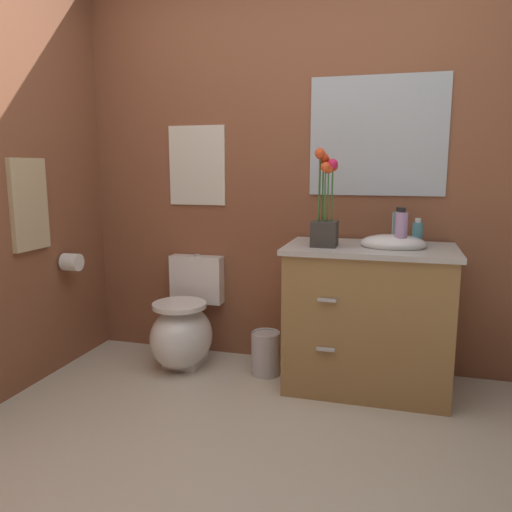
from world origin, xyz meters
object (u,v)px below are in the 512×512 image
at_px(vanity_cabinet, 368,316).
at_px(soap_bottle, 401,230).
at_px(lotion_bottle, 398,227).
at_px(toilet, 184,328).
at_px(hanging_towel, 29,204).
at_px(trash_bin, 266,353).
at_px(hand_wash_bottle, 417,234).
at_px(wall_poster, 197,166).
at_px(toilet_paper_roll, 72,262).
at_px(flower_vase, 325,209).
at_px(wall_mirror, 378,136).

distance_m(vanity_cabinet, soap_bottle, 0.53).
bearing_deg(lotion_bottle, toilet, -175.08).
relative_size(lotion_bottle, hanging_towel, 0.40).
bearing_deg(toilet, trash_bin, -0.85).
distance_m(toilet, trash_bin, 0.56).
distance_m(hand_wash_bottle, wall_poster, 1.47).
height_order(hanging_towel, toilet_paper_roll, hanging_towel).
relative_size(lotion_bottle, toilet_paper_roll, 1.91).
bearing_deg(wall_poster, hand_wash_bottle, -8.94).
height_order(soap_bottle, hanging_towel, hanging_towel).
relative_size(lotion_bottle, trash_bin, 0.77).
relative_size(soap_bottle, lotion_bottle, 1.05).
relative_size(flower_vase, wall_poster, 1.04).
relative_size(toilet, flower_vase, 1.28).
height_order(hand_wash_bottle, wall_poster, wall_poster).
bearing_deg(toilet_paper_roll, wall_poster, 34.71).
relative_size(wall_poster, hanging_towel, 0.99).
relative_size(hand_wash_bottle, hanging_towel, 0.30).
distance_m(toilet, soap_bottle, 1.49).
distance_m(vanity_cabinet, hanging_towel, 2.03).
xyz_separation_m(toilet, trash_bin, (0.55, -0.01, -0.11)).
xyz_separation_m(lotion_bottle, hand_wash_bottle, (0.10, -0.06, -0.03)).
bearing_deg(hanging_towel, toilet_paper_roll, 78.64).
xyz_separation_m(toilet, wall_poster, (0.00, 0.27, 1.04)).
xyz_separation_m(hand_wash_bottle, wall_mirror, (-0.25, 0.22, 0.55)).
distance_m(lotion_bottle, wall_poster, 1.35).
distance_m(trash_bin, toilet_paper_roll, 1.35).
relative_size(flower_vase, soap_bottle, 2.42).
bearing_deg(wall_mirror, flower_vase, -124.26).
xyz_separation_m(wall_poster, wall_mirror, (1.15, 0.00, 0.17)).
distance_m(toilet, hand_wash_bottle, 1.55).
bearing_deg(wall_poster, soap_bottle, -14.49).
distance_m(soap_bottle, hand_wash_bottle, 0.15).
bearing_deg(flower_vase, wall_poster, 157.94).
distance_m(flower_vase, soap_bottle, 0.42).
bearing_deg(hand_wash_bottle, lotion_bottle, 148.25).
height_order(flower_vase, lotion_bottle, flower_vase).
height_order(toilet, wall_poster, wall_poster).
xyz_separation_m(flower_vase, toilet_paper_roll, (-1.57, -0.10, -0.36)).
bearing_deg(hand_wash_bottle, soap_bottle, -126.84).
bearing_deg(toilet, hanging_towel, -147.03).
height_order(lotion_bottle, hanging_towel, hanging_towel).
distance_m(toilet, hanging_towel, 1.19).
distance_m(hand_wash_bottle, hanging_towel, 2.20).
xyz_separation_m(vanity_cabinet, flower_vase, (-0.25, -0.07, 0.61)).
xyz_separation_m(lotion_bottle, trash_bin, (-0.75, -0.12, -0.79)).
relative_size(trash_bin, wall_mirror, 0.34).
distance_m(flower_vase, hand_wash_bottle, 0.54).
height_order(vanity_cabinet, soap_bottle, soap_bottle).
bearing_deg(soap_bottle, hanging_towel, -168.95).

